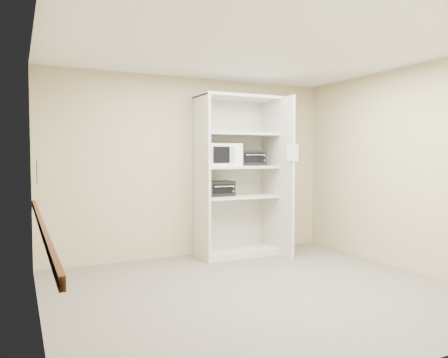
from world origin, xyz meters
name	(u,v)px	position (x,y,z in m)	size (l,w,h in m)	color
floor	(257,291)	(0.00, 0.00, 0.00)	(4.50, 4.00, 0.01)	#6B655B
ceiling	(258,48)	(0.00, 0.00, 2.70)	(4.50, 4.00, 0.01)	white
wall_back	(192,167)	(0.00, 2.00, 1.35)	(4.50, 0.02, 2.70)	tan
wall_front	(402,180)	(0.00, -2.00, 1.35)	(4.50, 0.02, 2.70)	tan
wall_left	(38,175)	(-2.25, 0.00, 1.35)	(0.02, 4.00, 2.70)	tan
wall_right	(405,169)	(2.25, 0.00, 1.35)	(0.02, 4.00, 2.70)	tan
shelving_unit	(240,181)	(0.67, 1.70, 1.13)	(1.24, 0.92, 2.42)	beige
microwave	(220,155)	(0.33, 1.71, 1.54)	(0.55, 0.42, 0.33)	white
toaster_oven_upper	(250,158)	(0.84, 1.70, 1.49)	(0.42, 0.31, 0.24)	black
toaster_oven_lower	(219,189)	(0.31, 1.70, 1.03)	(0.40, 0.30, 0.22)	black
paper_sign	(293,153)	(1.20, 1.07, 1.57)	(0.19, 0.01, 0.24)	white
chair_rail	(41,225)	(-2.23, 0.00, 0.90)	(0.04, 3.98, 0.08)	#351C12
wall_poster	(37,173)	(-2.24, 0.36, 1.36)	(0.01, 0.17, 0.24)	silver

